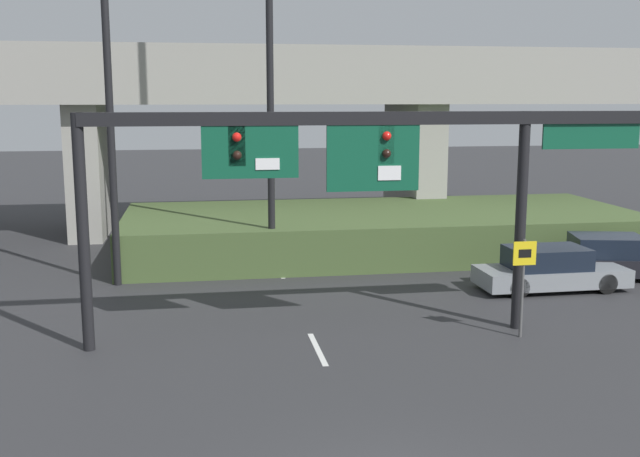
{
  "coord_description": "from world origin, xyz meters",
  "views": [
    {
      "loc": [
        -2.74,
        -9.9,
        6.0
      ],
      "look_at": [
        0.0,
        6.84,
        3.03
      ],
      "focal_mm": 42.0,
      "sensor_mm": 36.0,
      "label": 1
    }
  ],
  "objects_px": {
    "highway_light_pole_far": "(269,19)",
    "parked_sedan_mid_right": "(610,258)",
    "parked_sedan_near_right": "(550,270)",
    "signal_gantry": "(353,157)",
    "speed_limit_sign": "(523,274)"
  },
  "relations": [
    {
      "from": "signal_gantry",
      "to": "parked_sedan_mid_right",
      "type": "xyz_separation_m",
      "value": [
        9.94,
        4.91,
        -3.9
      ]
    },
    {
      "from": "highway_light_pole_far",
      "to": "parked_sedan_near_right",
      "type": "xyz_separation_m",
      "value": [
        8.45,
        -3.59,
        -7.89
      ]
    },
    {
      "from": "highway_light_pole_far",
      "to": "parked_sedan_mid_right",
      "type": "bearing_deg",
      "value": -11.64
    },
    {
      "from": "speed_limit_sign",
      "to": "parked_sedan_near_right",
      "type": "height_order",
      "value": "speed_limit_sign"
    },
    {
      "from": "parked_sedan_mid_right",
      "to": "speed_limit_sign",
      "type": "bearing_deg",
      "value": -122.42
    },
    {
      "from": "speed_limit_sign",
      "to": "parked_sedan_near_right",
      "type": "distance_m",
      "value": 5.35
    },
    {
      "from": "signal_gantry",
      "to": "parked_sedan_mid_right",
      "type": "height_order",
      "value": "signal_gantry"
    },
    {
      "from": "highway_light_pole_far",
      "to": "parked_sedan_mid_right",
      "type": "relative_size",
      "value": 3.47
    },
    {
      "from": "signal_gantry",
      "to": "speed_limit_sign",
      "type": "xyz_separation_m",
      "value": [
        4.22,
        -0.74,
        -2.91
      ]
    },
    {
      "from": "speed_limit_sign",
      "to": "highway_light_pole_far",
      "type": "height_order",
      "value": "highway_light_pole_far"
    },
    {
      "from": "speed_limit_sign",
      "to": "parked_sedan_mid_right",
      "type": "bearing_deg",
      "value": 44.66
    },
    {
      "from": "highway_light_pole_far",
      "to": "signal_gantry",
      "type": "bearing_deg",
      "value": -79.65
    },
    {
      "from": "signal_gantry",
      "to": "speed_limit_sign",
      "type": "bearing_deg",
      "value": -9.98
    },
    {
      "from": "parked_sedan_near_right",
      "to": "speed_limit_sign",
      "type": "bearing_deg",
      "value": -124.26
    },
    {
      "from": "parked_sedan_near_right",
      "to": "parked_sedan_mid_right",
      "type": "height_order",
      "value": "parked_sedan_mid_right"
    }
  ]
}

